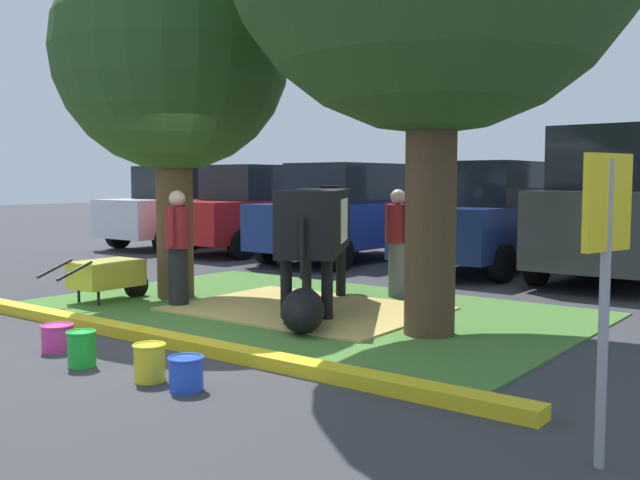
% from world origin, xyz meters
% --- Properties ---
extents(ground_plane, '(80.00, 80.00, 0.00)m').
position_xyz_m(ground_plane, '(0.00, 0.00, 0.00)').
color(ground_plane, '#38383D').
extents(grass_island, '(6.96, 4.50, 0.02)m').
position_xyz_m(grass_island, '(-0.07, 2.18, 0.01)').
color(grass_island, '#477A33').
rests_on(grass_island, ground).
extents(curb_yellow, '(8.16, 0.24, 0.12)m').
position_xyz_m(curb_yellow, '(-0.07, -0.22, 0.06)').
color(curb_yellow, yellow).
rests_on(curb_yellow, ground).
extents(hay_bedding, '(3.26, 2.48, 0.04)m').
position_xyz_m(hay_bedding, '(0.01, 2.15, 0.03)').
color(hay_bedding, tan).
rests_on(hay_bedding, ground).
extents(shade_tree_left, '(3.29, 3.29, 5.10)m').
position_xyz_m(shade_tree_left, '(-2.12, 1.83, 3.42)').
color(shade_tree_left, brown).
rests_on(shade_tree_left, ground).
extents(cow_holstein, '(1.94, 2.87, 1.60)m').
position_xyz_m(cow_holstein, '(-0.03, 2.44, 1.14)').
color(cow_holstein, black).
rests_on(cow_holstein, ground).
extents(calf_lying, '(1.05, 1.23, 0.48)m').
position_xyz_m(calf_lying, '(0.75, 1.17, 0.24)').
color(calf_lying, black).
rests_on(calf_lying, ground).
extents(person_handler, '(0.34, 0.49, 1.55)m').
position_xyz_m(person_handler, '(-1.48, 1.32, 0.83)').
color(person_handler, black).
rests_on(person_handler, ground).
extents(person_visitor_near, '(0.50, 0.34, 1.55)m').
position_xyz_m(person_visitor_near, '(0.40, 3.76, 0.83)').
color(person_visitor_near, slate).
rests_on(person_visitor_near, ground).
extents(wheelbarrow, '(0.61, 1.60, 0.63)m').
position_xyz_m(wheelbarrow, '(-2.58, 1.02, 0.39)').
color(wheelbarrow, gold).
rests_on(wheelbarrow, ground).
extents(parking_sign, '(0.16, 0.43, 1.84)m').
position_xyz_m(parking_sign, '(4.53, -0.75, 1.30)').
color(parking_sign, '#99999E').
rests_on(parking_sign, ground).
extents(bucket_pink, '(0.32, 0.32, 0.27)m').
position_xyz_m(bucket_pink, '(-0.58, -1.05, 0.14)').
color(bucket_pink, '#EA3893').
rests_on(bucket_pink, ground).
extents(bucket_green, '(0.27, 0.27, 0.33)m').
position_xyz_m(bucket_green, '(0.13, -1.25, 0.17)').
color(bucket_green, green).
rests_on(bucket_green, ground).
extents(bucket_yellow, '(0.28, 0.28, 0.32)m').
position_xyz_m(bucket_yellow, '(0.99, -1.18, 0.17)').
color(bucket_yellow, yellow).
rests_on(bucket_yellow, ground).
extents(bucket_blue, '(0.30, 0.30, 0.28)m').
position_xyz_m(bucket_blue, '(1.43, -1.17, 0.14)').
color(bucket_blue, blue).
rests_on(bucket_blue, ground).
extents(hatchback_white, '(2.10, 4.44, 2.02)m').
position_xyz_m(hatchback_white, '(-8.05, 7.41, 0.98)').
color(hatchback_white, silver).
rests_on(hatchback_white, ground).
extents(sedan_red, '(2.10, 4.44, 2.02)m').
position_xyz_m(sedan_red, '(-5.65, 7.41, 0.98)').
color(sedan_red, red).
rests_on(sedan_red, ground).
extents(sedan_blue, '(2.10, 4.44, 2.02)m').
position_xyz_m(sedan_blue, '(-2.91, 7.17, 0.98)').
color(sedan_blue, navy).
rests_on(sedan_blue, ground).
extents(sedan_silver, '(2.10, 4.44, 2.02)m').
position_xyz_m(sedan_silver, '(0.09, 7.58, 0.98)').
color(sedan_silver, navy).
rests_on(sedan_silver, ground).
extents(suv_dark_grey, '(2.20, 4.64, 2.52)m').
position_xyz_m(suv_dark_grey, '(2.51, 7.65, 1.27)').
color(suv_dark_grey, '#3D3D42').
rests_on(suv_dark_grey, ground).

